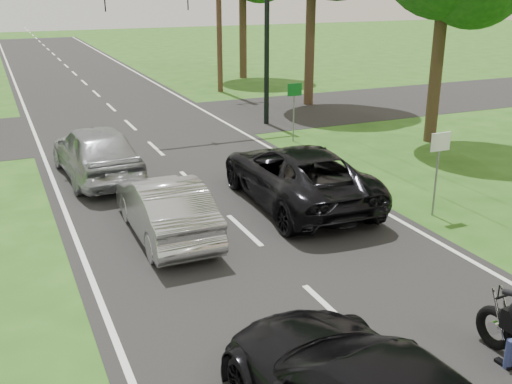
% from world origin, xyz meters
% --- Properties ---
extents(ground, '(140.00, 140.00, 0.00)m').
position_xyz_m(ground, '(0.00, 0.00, 0.00)').
color(ground, '#265016').
rests_on(ground, ground).
extents(road, '(8.00, 100.00, 0.01)m').
position_xyz_m(road, '(0.00, 10.00, 0.01)').
color(road, black).
rests_on(road, ground).
extents(cross_road, '(60.00, 7.00, 0.01)m').
position_xyz_m(cross_road, '(0.00, 16.00, 0.01)').
color(cross_road, black).
rests_on(cross_road, ground).
extents(dark_suv, '(2.79, 5.66, 1.54)m').
position_xyz_m(dark_suv, '(1.99, 5.18, 0.78)').
color(dark_suv, black).
rests_on(dark_suv, road).
extents(silver_sedan, '(1.48, 4.20, 1.38)m').
position_xyz_m(silver_sedan, '(-1.75, 4.43, 0.70)').
color(silver_sedan, '#A5A5A9').
rests_on(silver_sedan, road).
extents(silver_suv, '(2.22, 4.91, 1.64)m').
position_xyz_m(silver_suv, '(-2.43, 9.43, 0.83)').
color(silver_suv, '#989B9F').
rests_on(silver_suv, road).
extents(traffic_signal, '(6.38, 0.44, 6.00)m').
position_xyz_m(traffic_signal, '(3.34, 14.00, 4.14)').
color(traffic_signal, black).
rests_on(traffic_signal, ground).
extents(sign_white, '(0.55, 0.07, 2.12)m').
position_xyz_m(sign_white, '(4.70, 2.98, 1.60)').
color(sign_white, slate).
rests_on(sign_white, ground).
extents(sign_green, '(0.55, 0.07, 2.12)m').
position_xyz_m(sign_green, '(4.90, 10.98, 1.60)').
color(sign_green, slate).
rests_on(sign_green, ground).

